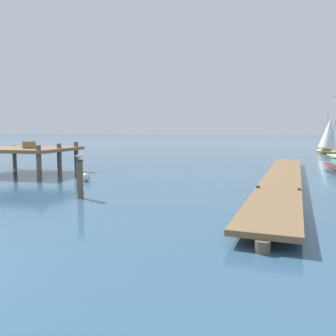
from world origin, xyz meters
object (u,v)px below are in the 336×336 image
object	(u,v)px
mooring_piling	(80,178)
perched_seagull	(79,156)
mooring_buoy	(86,177)
distant_sailboat	(328,136)

from	to	relation	value
mooring_piling	perched_seagull	world-z (taller)	perched_seagull
mooring_buoy	distant_sailboat	world-z (taller)	distant_sailboat
mooring_buoy	distant_sailboat	distance (m)	32.17
perched_seagull	mooring_buoy	bearing A→B (deg)	119.66
mooring_buoy	mooring_piling	bearing A→B (deg)	-60.27
perched_seagull	mooring_buoy	distance (m)	5.04
mooring_piling	perched_seagull	xyz separation A→B (m)	(-0.00, -0.00, 0.92)
perched_seagull	distant_sailboat	size ratio (longest dim) A/B	0.07
perched_seagull	distant_sailboat	xyz separation A→B (m)	(12.59, 32.58, 0.36)
perched_seagull	distant_sailboat	bearing A→B (deg)	68.88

